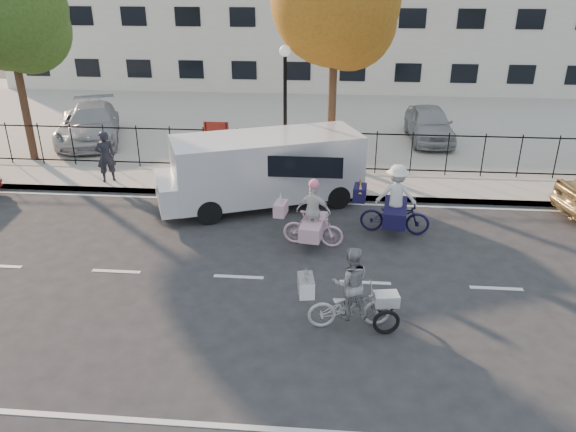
# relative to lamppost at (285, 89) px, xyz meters

# --- Properties ---
(ground) EXTENTS (120.00, 120.00, 0.00)m
(ground) POSITION_rel_lamppost_xyz_m (-0.50, -6.80, -3.11)
(ground) COLOR #333334
(road_markings) EXTENTS (60.00, 9.52, 0.01)m
(road_markings) POSITION_rel_lamppost_xyz_m (-0.50, -6.80, -3.11)
(road_markings) COLOR silver
(road_markings) RESTS_ON ground
(curb) EXTENTS (60.00, 0.10, 0.15)m
(curb) POSITION_rel_lamppost_xyz_m (-0.50, -1.75, -3.04)
(curb) COLOR #A8A399
(curb) RESTS_ON ground
(sidewalk) EXTENTS (60.00, 2.20, 0.15)m
(sidewalk) POSITION_rel_lamppost_xyz_m (-0.50, -0.70, -3.04)
(sidewalk) COLOR #A8A399
(sidewalk) RESTS_ON ground
(parking_lot) EXTENTS (60.00, 15.60, 0.15)m
(parking_lot) POSITION_rel_lamppost_xyz_m (-0.50, 8.20, -3.04)
(parking_lot) COLOR #A8A399
(parking_lot) RESTS_ON ground
(iron_fence) EXTENTS (58.00, 0.06, 1.50)m
(iron_fence) POSITION_rel_lamppost_xyz_m (-0.50, 0.40, -2.21)
(iron_fence) COLOR black
(iron_fence) RESTS_ON sidewalk
(building) EXTENTS (34.00, 10.00, 6.00)m
(building) POSITION_rel_lamppost_xyz_m (-0.50, 18.20, -0.11)
(building) COLOR silver
(building) RESTS_ON ground
(lamppost) EXTENTS (0.36, 0.36, 4.33)m
(lamppost) POSITION_rel_lamppost_xyz_m (0.00, 0.00, 0.00)
(lamppost) COLOR black
(lamppost) RESTS_ON sidewalk
(street_sign) EXTENTS (0.85, 0.06, 1.80)m
(street_sign) POSITION_rel_lamppost_xyz_m (-2.35, 0.00, -1.70)
(street_sign) COLOR black
(street_sign) RESTS_ON sidewalk
(zebra_trike) EXTENTS (2.10, 0.99, 1.79)m
(zebra_trike) POSITION_rel_lamppost_xyz_m (2.10, -8.53, -2.42)
(zebra_trike) COLOR silver
(zebra_trike) RESTS_ON ground
(unicorn_bike) EXTENTS (1.88, 1.32, 1.86)m
(unicorn_bike) POSITION_rel_lamppost_xyz_m (1.16, -4.98, -2.42)
(unicorn_bike) COLOR #FFC2D7
(unicorn_bike) RESTS_ON ground
(bull_bike) EXTENTS (2.16, 1.49, 1.97)m
(bull_bike) POSITION_rel_lamppost_xyz_m (3.36, -4.00, -2.32)
(bull_bike) COLOR #131036
(bull_bike) RESTS_ON ground
(white_van) EXTENTS (6.63, 3.98, 2.17)m
(white_van) POSITION_rel_lamppost_xyz_m (-0.45, -2.30, -1.91)
(white_van) COLOR white
(white_van) RESTS_ON ground
(pedestrian) EXTENTS (0.75, 0.69, 1.72)m
(pedestrian) POSITION_rel_lamppost_xyz_m (-5.85, -1.16, -2.10)
(pedestrian) COLOR black
(pedestrian) RESTS_ON sidewalk
(lot_car_a) EXTENTS (3.51, 5.29, 1.42)m
(lot_car_a) POSITION_rel_lamppost_xyz_m (-8.22, 3.42, -2.25)
(lot_car_a) COLOR #9C9FA3
(lot_car_a) RESTS_ON parking_lot
(lot_car_b) EXTENTS (3.38, 4.96, 1.26)m
(lot_car_b) POSITION_rel_lamppost_xyz_m (-8.44, 3.16, -2.33)
(lot_car_b) COLOR silver
(lot_car_b) RESTS_ON parking_lot
(lot_car_d) EXTENTS (1.79, 4.14, 1.39)m
(lot_car_d) POSITION_rel_lamppost_xyz_m (5.49, 4.62, -2.27)
(lot_car_d) COLOR #9A9DA1
(lot_car_d) RESTS_ON parking_lot
(tree_west) EXTENTS (4.07, 4.07, 7.45)m
(tree_west) POSITION_rel_lamppost_xyz_m (-9.38, 0.95, 2.11)
(tree_west) COLOR #442D1D
(tree_west) RESTS_ON ground
(tree_mid) EXTENTS (4.30, 4.30, 7.88)m
(tree_mid) POSITION_rel_lamppost_xyz_m (1.67, 1.46, 2.41)
(tree_mid) COLOR #442D1D
(tree_mid) RESTS_ON ground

